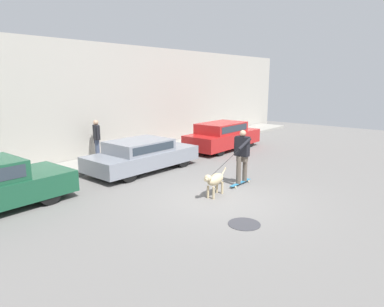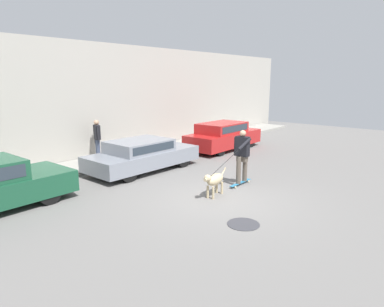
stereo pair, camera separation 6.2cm
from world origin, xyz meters
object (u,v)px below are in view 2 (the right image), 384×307
parked_car_2 (223,136)px  skateboarder (242,154)px  dog (214,180)px  pedestrian_with_bag (97,137)px  parked_car_1 (142,155)px

parked_car_2 → skateboarder: (-4.32, -3.78, 0.36)m
parked_car_2 → dog: 6.93m
dog → pedestrian_with_bag: pedestrian_with_bag is taller
parked_car_1 → parked_car_2: bearing=0.6°
parked_car_1 → pedestrian_with_bag: bearing=97.5°
parked_car_1 → pedestrian_with_bag: size_ratio=2.72×
dog → pedestrian_with_bag: size_ratio=0.80×
skateboarder → dog: bearing=-0.3°
dog → pedestrian_with_bag: (0.30, 6.20, 0.54)m
parked_car_2 → parked_car_1: bearing=179.2°
parked_car_2 → pedestrian_with_bag: bearing=155.5°
parked_car_2 → skateboarder: size_ratio=1.79×
pedestrian_with_bag → dog: bearing=-69.1°
parked_car_1 → dog: bearing=-98.3°
dog → skateboarder: size_ratio=0.53×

